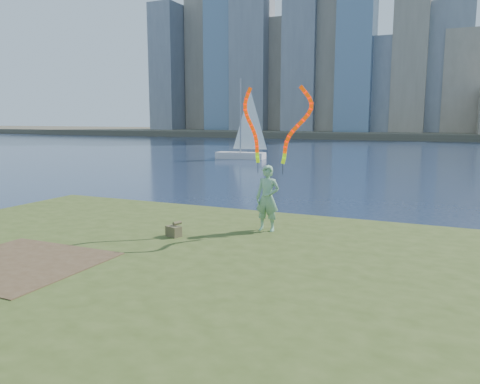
% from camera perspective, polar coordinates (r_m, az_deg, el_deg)
% --- Properties ---
extents(ground, '(320.00, 320.00, 0.00)m').
position_cam_1_polar(ground, '(12.12, -6.45, -9.37)').
color(ground, '#18253E').
rests_on(ground, ground).
extents(grassy_knoll, '(20.00, 18.00, 0.80)m').
position_cam_1_polar(grassy_knoll, '(10.21, -13.15, -11.08)').
color(grassy_knoll, '#384819').
rests_on(grassy_knoll, ground).
extents(dirt_patch, '(3.20, 3.00, 0.02)m').
position_cam_1_polar(dirt_patch, '(10.91, -25.52, -7.83)').
color(dirt_patch, '#47331E').
rests_on(dirt_patch, grassy_knoll).
extents(far_shore, '(320.00, 40.00, 1.20)m').
position_cam_1_polar(far_shore, '(105.10, 21.02, 6.60)').
color(far_shore, '#4C4738').
rests_on(far_shore, ground).
extents(woman_with_ribbons, '(2.11, 0.43, 4.14)m').
position_cam_1_polar(woman_with_ribbons, '(12.48, 3.46, 1.55)').
color(woman_with_ribbons, '#156A2A').
rests_on(woman_with_ribbons, grassy_knoll).
extents(canvas_bag, '(0.44, 0.49, 0.36)m').
position_cam_1_polar(canvas_bag, '(12.16, -8.06, -4.69)').
color(canvas_bag, brown).
rests_on(canvas_bag, grassy_knoll).
extents(sailboat, '(5.02, 1.85, 7.56)m').
position_cam_1_polar(sailboat, '(44.73, 0.38, 5.73)').
color(sailboat, silver).
rests_on(sailboat, ground).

